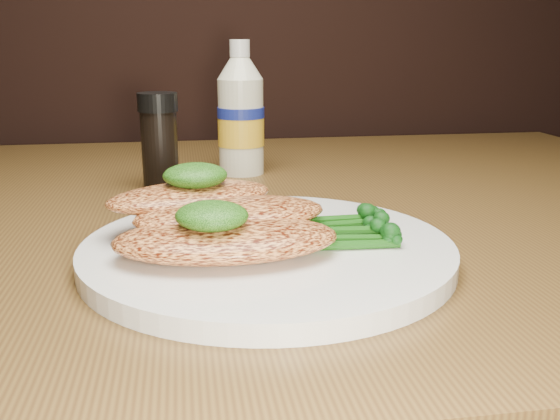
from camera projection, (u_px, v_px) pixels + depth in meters
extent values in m
cylinder|color=white|center=(268.00, 251.00, 0.47)|extent=(0.28, 0.28, 0.01)
ellipsoid|color=#F89A4F|center=(226.00, 239.00, 0.44)|extent=(0.16, 0.09, 0.03)
ellipsoid|color=#F89A4F|center=(231.00, 214.00, 0.47)|extent=(0.16, 0.09, 0.02)
ellipsoid|color=#F89A4F|center=(190.00, 196.00, 0.49)|extent=(0.15, 0.11, 0.02)
ellipsoid|color=black|center=(212.00, 216.00, 0.42)|extent=(0.06, 0.06, 0.02)
ellipsoid|color=black|center=(195.00, 175.00, 0.49)|extent=(0.05, 0.05, 0.02)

